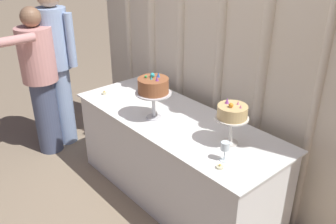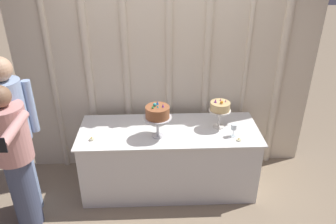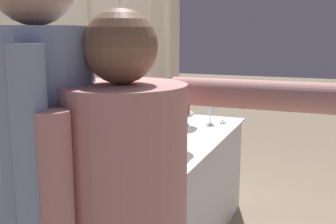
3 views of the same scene
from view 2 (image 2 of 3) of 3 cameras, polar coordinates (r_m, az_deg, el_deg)
ground_plane at (r=4.03m, az=0.22°, el=-13.40°), size 24.00×24.00×0.00m
draped_curtain at (r=3.85m, az=-0.05°, el=8.33°), size 3.49×0.16×2.63m
cake_table at (r=3.86m, az=0.16°, el=-8.05°), size 1.99×0.76×0.78m
cake_display_nearleft at (r=3.40m, az=-1.82°, el=-0.22°), size 0.30×0.30×0.39m
cake_display_nearright at (r=3.63m, az=8.96°, el=0.76°), size 0.24×0.24×0.35m
wine_glass at (r=3.55m, az=11.27°, el=-2.65°), size 0.06×0.06×0.14m
tealight_far_left at (r=3.55m, az=-13.02°, el=-4.58°), size 0.05×0.05×0.04m
tealight_near_left at (r=3.54m, az=12.11°, el=-4.71°), size 0.05×0.05×0.03m
guest_man_pink_jacket at (r=3.57m, az=-24.91°, el=-3.12°), size 0.42×0.42×1.74m
guest_girl_blue_dress at (r=3.44m, az=-24.94°, el=-6.85°), size 0.49×0.78×1.56m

